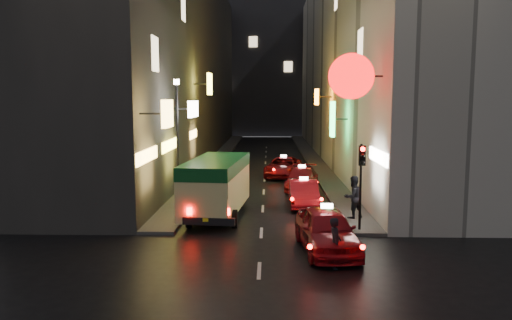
# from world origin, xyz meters

# --- Properties ---
(building_left) EXTENTS (7.60, 52.00, 18.00)m
(building_left) POSITION_xyz_m (-8.00, 33.99, 9.00)
(building_left) COLOR #353230
(building_left) RESTS_ON ground
(building_right) EXTENTS (8.24, 52.00, 18.00)m
(building_right) POSITION_xyz_m (8.00, 33.99, 9.00)
(building_right) COLOR beige
(building_right) RESTS_ON ground
(building_far) EXTENTS (30.00, 10.00, 22.00)m
(building_far) POSITION_xyz_m (0.00, 66.00, 11.00)
(building_far) COLOR #2E2E32
(building_far) RESTS_ON ground
(sidewalk_left) EXTENTS (1.50, 52.00, 0.15)m
(sidewalk_left) POSITION_xyz_m (-4.25, 34.00, 0.07)
(sidewalk_left) COLOR #474542
(sidewalk_left) RESTS_ON ground
(sidewalk_right) EXTENTS (1.50, 52.00, 0.15)m
(sidewalk_right) POSITION_xyz_m (4.25, 34.00, 0.07)
(sidewalk_right) COLOR #474542
(sidewalk_right) RESTS_ON ground
(minibus) EXTENTS (2.80, 6.46, 2.69)m
(minibus) POSITION_xyz_m (-2.11, 11.26, 1.70)
(minibus) COLOR #CCCB80
(minibus) RESTS_ON ground
(taxi_near) EXTENTS (2.89, 5.92, 1.99)m
(taxi_near) POSITION_xyz_m (2.37, 6.13, 0.91)
(taxi_near) COLOR maroon
(taxi_near) RESTS_ON ground
(taxi_second) EXTENTS (2.00, 4.87, 1.72)m
(taxi_second) POSITION_xyz_m (2.07, 13.75, 0.78)
(taxi_second) COLOR maroon
(taxi_second) RESTS_ON ground
(taxi_third) EXTENTS (2.61, 5.05, 1.71)m
(taxi_third) POSITION_xyz_m (2.30, 18.55, 0.77)
(taxi_third) COLOR maroon
(taxi_third) RESTS_ON ground
(taxi_far) EXTENTS (2.83, 5.28, 1.77)m
(taxi_far) POSITION_xyz_m (1.32, 23.39, 0.80)
(taxi_far) COLOR maroon
(taxi_far) RESTS_ON ground
(pedestrian_crossing) EXTENTS (0.42, 0.63, 1.87)m
(pedestrian_crossing) POSITION_xyz_m (2.44, 4.36, 0.93)
(pedestrian_crossing) COLOR black
(pedestrian_crossing) RESTS_ON ground
(pedestrian_sidewalk) EXTENTS (0.95, 0.82, 2.14)m
(pedestrian_sidewalk) POSITION_xyz_m (4.05, 10.60, 1.22)
(pedestrian_sidewalk) COLOR black
(pedestrian_sidewalk) RESTS_ON sidewalk_right
(traffic_light) EXTENTS (0.26, 0.43, 3.50)m
(traffic_light) POSITION_xyz_m (4.00, 8.47, 2.69)
(traffic_light) COLOR black
(traffic_light) RESTS_ON sidewalk_right
(lamp_post) EXTENTS (0.28, 0.28, 6.22)m
(lamp_post) POSITION_xyz_m (-4.20, 13.00, 3.72)
(lamp_post) COLOR black
(lamp_post) RESTS_ON sidewalk_left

